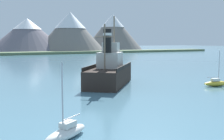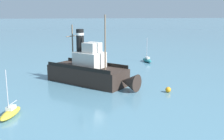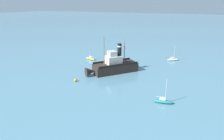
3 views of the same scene
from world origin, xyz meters
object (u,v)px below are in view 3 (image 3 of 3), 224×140
Objects in this scene: sailboat_white at (173,59)px; mooring_buoy at (76,80)px; sailboat_teal at (163,101)px; sailboat_yellow at (90,58)px; old_tugboat at (113,66)px.

sailboat_white is 34.10m from mooring_buoy.
sailboat_yellow is at bearing -36.64° from sailboat_teal.
sailboat_white is (2.48, -30.69, 0.00)m from sailboat_teal.
sailboat_white is 27.25m from sailboat_yellow.
old_tugboat is 2.66× the size of sailboat_yellow.
mooring_buoy is (18.96, 28.34, -0.06)m from sailboat_white.
sailboat_teal is (-15.77, 12.20, -1.40)m from old_tugboat.
sailboat_yellow is (12.06, -8.49, -1.40)m from old_tugboat.
old_tugboat is 14.82m from sailboat_yellow.
sailboat_white is at bearing -125.71° from old_tugboat.
sailboat_teal is 6.71× the size of mooring_buoy.
mooring_buoy is (-6.39, 18.35, -0.06)m from sailboat_yellow.
sailboat_yellow is at bearing -35.16° from old_tugboat.
old_tugboat is 17.86× the size of mooring_buoy.
sailboat_yellow is (25.35, 9.99, 0.00)m from sailboat_white.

